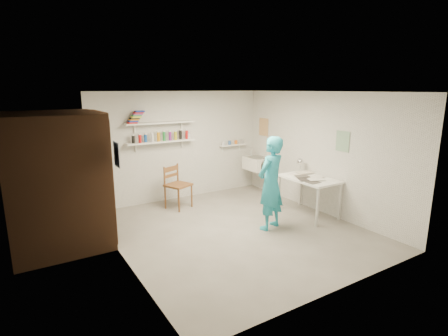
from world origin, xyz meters
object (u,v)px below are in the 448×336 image
work_table (308,196)px  desk_lamp (300,162)px  belfast_sink (257,163)px  man (271,183)px  wall_clock (267,165)px  wooden_chair (178,185)px

work_table → desk_lamp: 0.77m
belfast_sink → desk_lamp: desk_lamp is taller
man → desk_lamp: bearing=-172.5°
man → wall_clock: bearing=-125.1°
man → wooden_chair: size_ratio=1.68×
man → desk_lamp: size_ratio=11.71×
belfast_sink → wall_clock: 2.10m
belfast_sink → man: man is taller
wooden_chair → desk_lamp: bearing=-53.7°
wooden_chair → man: bearing=-87.1°
wall_clock → desk_lamp: bearing=0.1°
work_table → desk_lamp: desk_lamp is taller
belfast_sink → work_table: 1.84m
wall_clock → work_table: size_ratio=0.26×
belfast_sink → wooden_chair: bearing=-177.9°
wall_clock → wooden_chair: bearing=103.4°
belfast_sink → work_table: bearing=-93.5°
belfast_sink → desk_lamp: size_ratio=4.23×
wall_clock → work_table: (1.01, -0.07, -0.73)m
belfast_sink → man: size_ratio=0.36×
belfast_sink → wall_clock: wall_clock is taller
wooden_chair → belfast_sink: bearing=-21.4°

